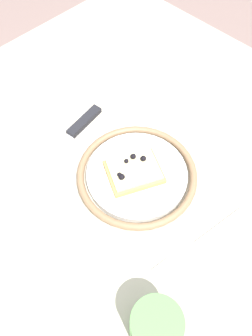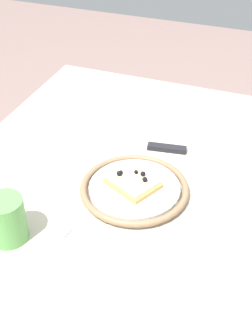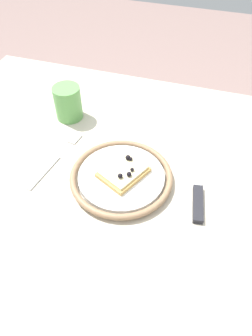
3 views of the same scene
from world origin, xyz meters
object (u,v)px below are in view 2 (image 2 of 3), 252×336
fork (96,246)px  cup (7,219)px  pizza_slice_near (133,182)px  plate (134,189)px  knife (153,147)px  dining_table (145,230)px

fork → cup: 0.17m
pizza_slice_near → cup: size_ratio=1.37×
plate → knife: size_ratio=0.93×
plate → pizza_slice_near: 0.02m
pizza_slice_near → knife: pizza_slice_near is taller
cup → plate: bearing=-41.0°
knife → cup: (-0.36, 0.16, 0.04)m
knife → fork: (-0.33, 0.00, -0.00)m
cup → dining_table: bearing=-48.3°
knife → fork: knife is taller
cup → knife: bearing=-23.6°
dining_table → plate: size_ratio=4.65×
dining_table → fork: size_ratio=5.17×
dining_table → pizza_slice_near: size_ratio=8.59×
plate → dining_table: bearing=-119.8°
plate → pizza_slice_near: pizza_slice_near is taller
dining_table → plate: bearing=60.2°
pizza_slice_near → knife: bearing=3.1°
dining_table → cup: size_ratio=11.72×
fork → cup: (-0.03, 0.16, 0.04)m
fork → cup: bearing=102.1°
fork → plate: bearing=-4.8°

